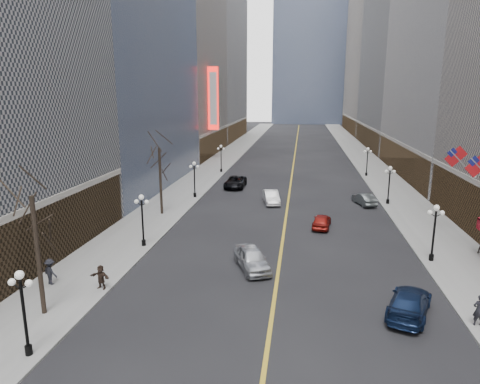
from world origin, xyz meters
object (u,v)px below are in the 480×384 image
(streetlamp_east_3, at_px, (367,159))
(car_nb_mid, at_px, (271,197))
(car_sb_near, at_px, (409,303))
(ped_ne_corner, at_px, (479,310))
(streetlamp_west_3, at_px, (221,156))
(car_sb_far, at_px, (364,199))
(car_nb_near, at_px, (252,258))
(streetlamp_west_1, at_px, (142,215))
(streetlamp_east_2, at_px, (389,181))
(car_nb_far, at_px, (235,182))
(streetlamp_east_1, at_px, (435,227))
(streetlamp_west_2, at_px, (194,176))
(car_sb_mid, at_px, (322,221))
(streetlamp_west_0, at_px, (23,304))

(streetlamp_east_3, bearing_deg, car_nb_mid, -125.59)
(car_sb_near, distance_m, ped_ne_corner, 3.64)
(streetlamp_west_3, bearing_deg, car_sb_far, -41.49)
(ped_ne_corner, bearing_deg, car_nb_near, -28.81)
(car_nb_near, bearing_deg, streetlamp_west_1, 138.21)
(streetlamp_east_2, relative_size, streetlamp_west_3, 1.00)
(car_nb_far, height_order, car_sb_near, car_nb_far)
(streetlamp_east_1, relative_size, streetlamp_east_3, 1.00)
(car_nb_near, height_order, car_nb_far, car_nb_near)
(streetlamp_west_1, xyz_separation_m, car_nb_near, (9.80, -3.34, -2.06))
(streetlamp_west_2, height_order, car_nb_mid, streetlamp_west_2)
(car_nb_mid, xyz_separation_m, car_nb_far, (-5.67, 8.17, 0.03))
(car_sb_mid, bearing_deg, car_sb_far, -110.79)
(car_sb_near, relative_size, car_sb_far, 1.26)
(streetlamp_east_3, bearing_deg, car_nb_far, -150.29)
(streetlamp_east_3, height_order, streetlamp_west_3, same)
(streetlamp_east_1, bearing_deg, streetlamp_west_1, 180.00)
(streetlamp_west_0, distance_m, streetlamp_west_3, 52.00)
(car_nb_near, relative_size, ped_ne_corner, 2.66)
(streetlamp_west_0, xyz_separation_m, car_sb_far, (20.80, 33.60, -2.21))
(car_sb_near, relative_size, car_sb_mid, 1.30)
(car_sb_mid, bearing_deg, streetlamp_west_0, 65.01)
(car_sb_near, bearing_deg, car_nb_near, -7.89)
(streetlamp_east_2, relative_size, streetlamp_west_2, 1.00)
(streetlamp_west_1, relative_size, car_sb_mid, 1.11)
(streetlamp_west_0, height_order, streetlamp_west_2, same)
(car_nb_mid, height_order, ped_ne_corner, ped_ne_corner)
(streetlamp_east_1, relative_size, car_nb_far, 0.79)
(streetlamp_west_3, height_order, car_nb_far, streetlamp_west_3)
(streetlamp_east_1, distance_m, streetlamp_west_1, 23.60)
(streetlamp_east_2, height_order, car_nb_mid, streetlamp_east_2)
(car_nb_near, bearing_deg, car_sb_mid, 40.23)
(streetlamp_west_3, distance_m, car_sb_far, 27.86)
(streetlamp_west_0, bearing_deg, streetlamp_east_2, 55.23)
(streetlamp_east_2, bearing_deg, car_nb_far, 160.52)
(car_nb_far, distance_m, car_sb_near, 37.20)
(streetlamp_east_3, height_order, streetlamp_west_0, same)
(car_nb_mid, bearing_deg, car_nb_near, -101.42)
(streetlamp_west_2, distance_m, car_nb_mid, 10.11)
(ped_ne_corner, bearing_deg, streetlamp_east_2, -93.90)
(car_sb_far, distance_m, ped_ne_corner, 27.50)
(streetlamp_west_0, distance_m, ped_ne_corner, 24.28)
(streetlamp_west_2, relative_size, car_sb_near, 0.85)
(car_sb_far, bearing_deg, streetlamp_east_2, 171.19)
(streetlamp_west_1, bearing_deg, streetlamp_east_1, 0.00)
(car_nb_far, bearing_deg, car_sb_near, -64.18)
(streetlamp_west_0, xyz_separation_m, streetlamp_west_3, (0.00, 52.00, 0.00))
(streetlamp_west_1, height_order, car_nb_far, streetlamp_west_1)
(streetlamp_west_2, xyz_separation_m, car_nb_near, (9.80, -21.34, -2.06))
(car_nb_mid, relative_size, car_sb_near, 0.88)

